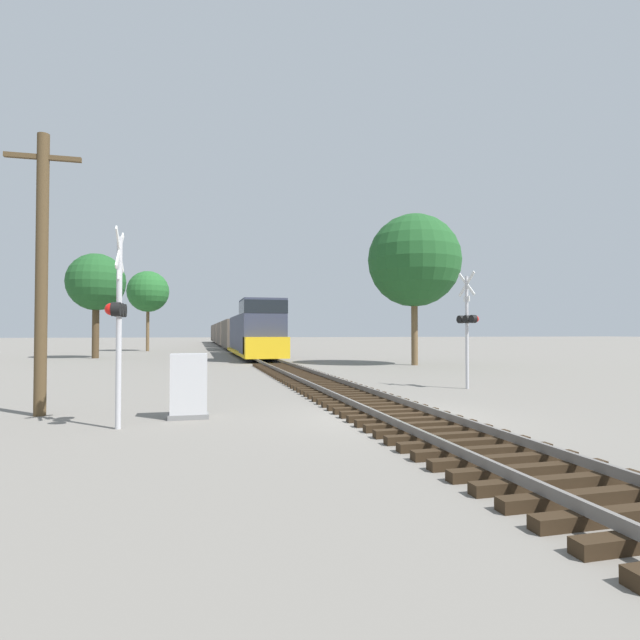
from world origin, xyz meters
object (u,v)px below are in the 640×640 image
at_px(relay_cabinet, 189,386).
at_px(tree_far_right, 414,261).
at_px(crossing_signal_near, 118,315).
at_px(tree_mid_background, 96,283).
at_px(crossing_signal_far, 467,322).
at_px(tree_deep_background, 148,292).
at_px(utility_pole, 42,269).
at_px(freight_train, 230,334).

distance_m(relay_cabinet, tree_far_right, 22.67).
bearing_deg(crossing_signal_near, tree_far_right, 141.30).
xyz_separation_m(tree_far_right, tree_mid_background, (-21.55, 14.07, -0.58)).
distance_m(tree_far_right, tree_mid_background, 25.74).
bearing_deg(tree_far_right, crossing_signal_far, -106.42).
relative_size(relay_cabinet, tree_far_right, 0.16).
relative_size(crossing_signal_near, relay_cabinet, 2.77).
relative_size(crossing_signal_near, tree_deep_background, 0.49).
bearing_deg(crossing_signal_near, tree_mid_background, -167.21).
distance_m(utility_pole, tree_deep_background, 44.88).
bearing_deg(tree_deep_background, freight_train, 51.82).
relative_size(relay_cabinet, utility_pole, 0.22).
xyz_separation_m(crossing_signal_far, tree_mid_background, (-17.76, 26.91, 3.66)).
xyz_separation_m(freight_train, tree_far_right, (8.93, -41.76, 4.83)).
relative_size(freight_train, crossing_signal_far, 17.97).
distance_m(utility_pole, tree_far_right, 23.65).
height_order(crossing_signal_far, tree_deep_background, tree_deep_background).
bearing_deg(freight_train, crossing_signal_far, -84.62).
bearing_deg(tree_mid_background, utility_pole, -82.22).
height_order(freight_train, utility_pole, utility_pole).
height_order(utility_pole, tree_mid_background, tree_mid_background).
bearing_deg(crossing_signal_near, relay_cabinet, 125.82).
xyz_separation_m(crossing_signal_far, utility_pole, (-13.71, -2.79, 1.22)).
bearing_deg(relay_cabinet, utility_pole, 160.37).
distance_m(freight_train, relay_cabinet, 58.91).
bearing_deg(crossing_signal_far, tree_deep_background, 10.99).
height_order(crossing_signal_near, relay_cabinet, crossing_signal_near).
bearing_deg(relay_cabinet, crossing_signal_near, -146.00).
bearing_deg(tree_far_right, tree_mid_background, 146.86).
distance_m(crossing_signal_far, tree_mid_background, 32.45).
bearing_deg(tree_deep_background, utility_pole, -88.25).
distance_m(crossing_signal_near, utility_pole, 3.39).
bearing_deg(crossing_signal_near, crossing_signal_far, 115.67).
relative_size(tree_far_right, tree_mid_background, 1.14).
relative_size(relay_cabinet, tree_deep_background, 0.18).
distance_m(relay_cabinet, tree_mid_background, 32.39).
bearing_deg(tree_far_right, utility_pole, -138.21).
height_order(crossing_signal_far, tree_mid_background, tree_mid_background).
bearing_deg(crossing_signal_far, tree_far_right, -25.18).
bearing_deg(freight_train, tree_far_right, -77.94).
xyz_separation_m(crossing_signal_near, tree_far_right, (15.34, 17.95, 4.23)).
relative_size(freight_train, relay_cabinet, 49.72).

